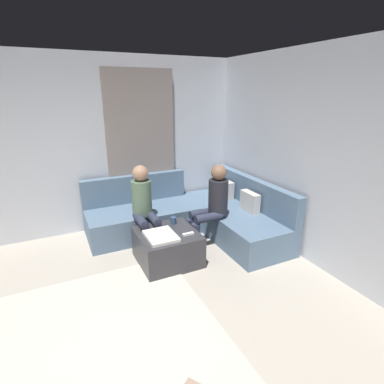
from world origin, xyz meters
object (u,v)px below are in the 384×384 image
coffee_mug (173,220)px  game_remote (188,234)px  person_on_couch_back (212,202)px  person_on_couch_side (144,205)px  ottoman (167,247)px  sectional_couch (194,216)px

coffee_mug → game_remote: size_ratio=0.63×
person_on_couch_back → person_on_couch_side: 0.96m
person_on_couch_back → person_on_couch_side: same height
person_on_couch_back → person_on_couch_side: (-0.33, -0.90, 0.00)m
ottoman → sectional_couch: bearing=132.6°
game_remote → person_on_couch_side: (-0.68, -0.36, 0.23)m
ottoman → person_on_couch_side: person_on_couch_side is taller
person_on_couch_back → person_on_couch_side: bearing=69.7°
game_remote → person_on_couch_back: (-0.34, 0.54, 0.23)m
coffee_mug → person_on_couch_back: person_on_couch_back is taller
coffee_mug → person_on_couch_back: size_ratio=0.08×
game_remote → person_on_couch_side: bearing=-151.7°
sectional_couch → coffee_mug: bearing=-50.8°
ottoman → person_on_couch_side: bearing=-163.8°
sectional_couch → person_on_couch_back: 0.61m
coffee_mug → person_on_couch_side: bearing=-130.5°
person_on_couch_side → sectional_couch: bearing=-170.1°
coffee_mug → game_remote: coffee_mug is taller
ottoman → person_on_couch_back: 0.89m
coffee_mug → person_on_couch_side: (-0.28, -0.32, 0.19)m
sectional_couch → person_on_couch_back: (0.48, 0.06, 0.38)m
ottoman → coffee_mug: (-0.22, 0.18, 0.26)m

